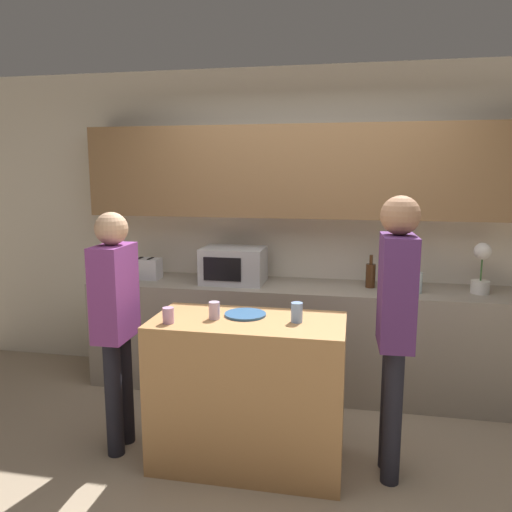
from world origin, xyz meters
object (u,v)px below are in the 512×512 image
object	(u,v)px
bottle_2	(401,275)
person_center	(396,314)
cup_2	(168,315)
person_left	(115,313)
cup_1	(297,312)
toaster	(145,269)
bottle_3	(417,282)
potted_plant	(481,268)
microwave	(234,265)
bottle_1	(387,280)
plate_on_island	(245,314)
cup_0	(214,310)
bottle_0	(371,275)

from	to	relation	value
bottle_2	person_center	bearing A→B (deg)	-96.45
cup_2	person_left	xyz separation A→B (m)	(-0.42, 0.16, -0.05)
bottle_2	cup_1	bearing A→B (deg)	-119.86
cup_2	toaster	bearing A→B (deg)	118.52
bottle_2	person_center	xyz separation A→B (m)	(-0.14, -1.21, 0.01)
bottle_3	potted_plant	bearing A→B (deg)	9.60
microwave	bottle_1	bearing A→B (deg)	-3.12
toaster	plate_on_island	bearing A→B (deg)	-43.61
bottle_2	plate_on_island	xyz separation A→B (m)	(-1.04, -1.16, -0.06)
toaster	cup_2	bearing A→B (deg)	-61.48
bottle_1	cup_0	world-z (taller)	bottle_1
microwave	plate_on_island	xyz separation A→B (m)	(0.34, -1.08, -0.10)
plate_on_island	cup_2	distance (m)	0.48
potted_plant	person_left	bearing A→B (deg)	-154.67
bottle_3	person_center	distance (m)	1.07
toaster	bottle_1	bearing A→B (deg)	-1.95
plate_on_island	potted_plant	bearing A→B (deg)	33.62
bottle_1	person_center	xyz separation A→B (m)	(-0.01, -1.05, 0.03)
plate_on_island	cup_2	world-z (taller)	cup_2
bottle_2	plate_on_island	size ratio (longest dim) A/B	1.07
toaster	person_center	xyz separation A→B (m)	(2.03, -1.12, 0.03)
plate_on_island	cup_2	xyz separation A→B (m)	(-0.42, -0.24, 0.04)
potted_plant	person_center	size ratio (longest dim) A/B	0.23
bottle_2	person_center	size ratio (longest dim) A/B	0.16
cup_1	bottle_3	bearing A→B (deg)	52.82
bottle_1	bottle_3	world-z (taller)	bottle_1
person_left	cup_2	bearing A→B (deg)	69.07
cup_2	person_center	bearing A→B (deg)	8.36
potted_plant	bottle_0	bearing A→B (deg)	177.30
bottle_0	cup_0	size ratio (longest dim) A/B	2.52
toaster	bottle_3	distance (m)	2.27
bottle_1	bottle_3	bearing A→B (deg)	-2.95
toaster	person_center	bearing A→B (deg)	-28.93
cup_0	person_center	bearing A→B (deg)	3.06
toaster	person_center	distance (m)	2.32
potted_plant	cup_1	world-z (taller)	potted_plant
toaster	person_left	xyz separation A→B (m)	(0.30, -1.16, -0.05)
bottle_1	person_center	bearing A→B (deg)	-90.76
microwave	cup_1	xyz separation A→B (m)	(0.67, -1.15, -0.05)
potted_plant	cup_2	bearing A→B (deg)	-147.09
potted_plant	cup_1	distance (m)	1.73
person_left	bottle_1	bearing A→B (deg)	121.44
bottle_2	cup_0	world-z (taller)	bottle_2
bottle_3	cup_2	bearing A→B (deg)	-141.52
bottle_2	bottle_1	bearing A→B (deg)	-128.29
microwave	bottle_0	bearing A→B (deg)	2.05
toaster	cup_1	size ratio (longest dim) A/B	2.19
plate_on_island	cup_2	bearing A→B (deg)	-149.95
potted_plant	bottle_3	size ratio (longest dim) A/B	1.75
cup_1	bottle_1	bearing A→B (deg)	61.50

